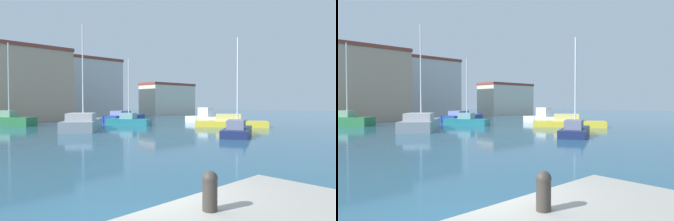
% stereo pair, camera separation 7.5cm
% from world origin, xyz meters
% --- Properties ---
extents(water, '(160.00, 160.00, 0.00)m').
position_xyz_m(water, '(15.00, 20.00, 0.00)').
color(water, '#285670').
rests_on(water, ground).
extents(mooring_bollard, '(0.24, 0.24, 0.60)m').
position_xyz_m(mooring_bollard, '(0.20, -1.69, 1.29)').
color(mooring_bollard, '#38332D').
rests_on(mooring_bollard, pier_quay).
extents(sailboat_green_center_channel, '(4.87, 6.07, 9.35)m').
position_xyz_m(sailboat_green_center_channel, '(7.18, 32.99, 0.64)').
color(sailboat_green_center_channel, '#28703D').
rests_on(sailboat_green_center_channel, water).
extents(motorboat_white_distant_east, '(1.77, 5.73, 1.97)m').
position_xyz_m(motorboat_white_distant_east, '(27.48, 21.28, 0.62)').
color(motorboat_white_distant_east, white).
rests_on(motorboat_white_distant_east, water).
extents(motorboat_blue_near_pier, '(7.63, 4.72, 1.50)m').
position_xyz_m(motorboat_blue_near_pier, '(21.34, 30.72, 0.56)').
color(motorboat_blue_near_pier, '#233D93').
rests_on(motorboat_blue_near_pier, water).
extents(motorboat_yellow_inner_mooring, '(6.43, 7.58, 1.39)m').
position_xyz_m(motorboat_yellow_inner_mooring, '(24.08, 14.84, 0.46)').
color(motorboat_yellow_inner_mooring, gold).
rests_on(motorboat_yellow_inner_mooring, water).
extents(sailboat_teal_far_right, '(3.78, 5.39, 7.71)m').
position_xyz_m(sailboat_teal_far_right, '(17.63, 24.49, 0.55)').
color(sailboat_teal_far_right, '#1E707A').
rests_on(sailboat_teal_far_right, water).
extents(sailboat_grey_outer_mooring, '(7.28, 8.44, 10.18)m').
position_xyz_m(sailboat_grey_outer_mooring, '(10.81, 22.54, 0.65)').
color(sailboat_grey_outer_mooring, gray).
rests_on(sailboat_grey_outer_mooring, water).
extents(sailboat_navy_mid_harbor, '(6.34, 4.63, 7.75)m').
position_xyz_m(sailboat_navy_mid_harbor, '(17.12, 9.29, 0.47)').
color(sailboat_navy_mid_harbor, '#19234C').
rests_on(sailboat_navy_mid_harbor, water).
extents(yacht_club, '(10.89, 9.68, 10.44)m').
position_xyz_m(yacht_club, '(11.85, 42.13, 5.23)').
color(yacht_club, tan).
rests_on(yacht_club, ground).
extents(harbor_office, '(11.41, 8.08, 10.63)m').
position_xyz_m(harbor_office, '(24.16, 46.95, 5.33)').
color(harbor_office, beige).
rests_on(harbor_office, ground).
extents(waterfront_apartments, '(12.09, 5.54, 6.80)m').
position_xyz_m(waterfront_apartments, '(42.50, 44.40, 3.41)').
color(waterfront_apartments, beige).
rests_on(waterfront_apartments, ground).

